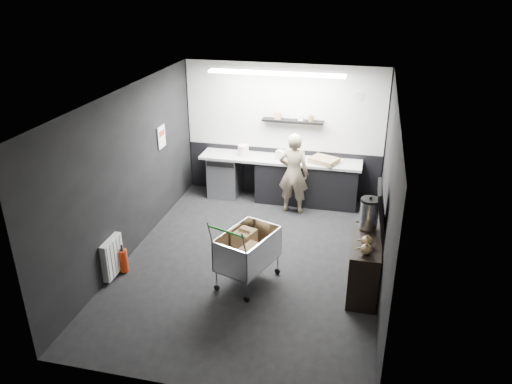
# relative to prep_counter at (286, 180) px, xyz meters

# --- Properties ---
(floor) EXTENTS (5.50, 5.50, 0.00)m
(floor) POSITION_rel_prep_counter_xyz_m (-0.14, -2.42, -0.46)
(floor) COLOR black
(floor) RESTS_ON ground
(ceiling) EXTENTS (5.50, 5.50, 0.00)m
(ceiling) POSITION_rel_prep_counter_xyz_m (-0.14, -2.42, 2.24)
(ceiling) COLOR beige
(ceiling) RESTS_ON wall_back
(wall_back) EXTENTS (5.50, 0.00, 5.50)m
(wall_back) POSITION_rel_prep_counter_xyz_m (-0.14, 0.33, 0.89)
(wall_back) COLOR black
(wall_back) RESTS_ON floor
(wall_front) EXTENTS (5.50, 0.00, 5.50)m
(wall_front) POSITION_rel_prep_counter_xyz_m (-0.14, -5.17, 0.89)
(wall_front) COLOR black
(wall_front) RESTS_ON floor
(wall_left) EXTENTS (0.00, 5.50, 5.50)m
(wall_left) POSITION_rel_prep_counter_xyz_m (-2.14, -2.42, 0.89)
(wall_left) COLOR black
(wall_left) RESTS_ON floor
(wall_right) EXTENTS (0.00, 5.50, 5.50)m
(wall_right) POSITION_rel_prep_counter_xyz_m (1.86, -2.42, 0.89)
(wall_right) COLOR black
(wall_right) RESTS_ON floor
(kitchen_wall_panel) EXTENTS (3.95, 0.02, 1.70)m
(kitchen_wall_panel) POSITION_rel_prep_counter_xyz_m (-0.14, 0.31, 1.39)
(kitchen_wall_panel) COLOR silver
(kitchen_wall_panel) RESTS_ON wall_back
(dado_panel) EXTENTS (3.95, 0.02, 1.00)m
(dado_panel) POSITION_rel_prep_counter_xyz_m (-0.14, 0.31, 0.04)
(dado_panel) COLOR black
(dado_panel) RESTS_ON wall_back
(floating_shelf) EXTENTS (1.20, 0.22, 0.04)m
(floating_shelf) POSITION_rel_prep_counter_xyz_m (0.06, 0.20, 1.16)
(floating_shelf) COLOR black
(floating_shelf) RESTS_ON wall_back
(wall_clock) EXTENTS (0.20, 0.03, 0.20)m
(wall_clock) POSITION_rel_prep_counter_xyz_m (1.26, 0.30, 1.69)
(wall_clock) COLOR silver
(wall_clock) RESTS_ON wall_back
(poster) EXTENTS (0.02, 0.30, 0.40)m
(poster) POSITION_rel_prep_counter_xyz_m (-2.12, -1.12, 1.09)
(poster) COLOR white
(poster) RESTS_ON wall_left
(poster_red_band) EXTENTS (0.02, 0.22, 0.10)m
(poster_red_band) POSITION_rel_prep_counter_xyz_m (-2.11, -1.12, 1.16)
(poster_red_band) COLOR red
(poster_red_band) RESTS_ON poster
(radiator) EXTENTS (0.10, 0.50, 0.60)m
(radiator) POSITION_rel_prep_counter_xyz_m (-2.08, -3.32, -0.11)
(radiator) COLOR silver
(radiator) RESTS_ON wall_left
(ceiling_strip) EXTENTS (2.40, 0.20, 0.04)m
(ceiling_strip) POSITION_rel_prep_counter_xyz_m (-0.14, -0.57, 2.21)
(ceiling_strip) COLOR white
(ceiling_strip) RESTS_ON ceiling
(prep_counter) EXTENTS (3.20, 0.61, 0.90)m
(prep_counter) POSITION_rel_prep_counter_xyz_m (0.00, 0.00, 0.00)
(prep_counter) COLOR black
(prep_counter) RESTS_ON floor
(person) EXTENTS (0.60, 0.41, 1.58)m
(person) POSITION_rel_prep_counter_xyz_m (0.21, -0.45, 0.33)
(person) COLOR beige
(person) RESTS_ON floor
(shopping_cart) EXTENTS (0.92, 1.21, 1.12)m
(shopping_cart) POSITION_rel_prep_counter_xyz_m (-0.05, -2.98, 0.08)
(shopping_cart) COLOR silver
(shopping_cart) RESTS_ON floor
(sideboard) EXTENTS (0.47, 1.11, 1.66)m
(sideboard) POSITION_rel_prep_counter_xyz_m (1.65, -2.78, 0.07)
(sideboard) COLOR black
(sideboard) RESTS_ON floor
(fire_extinguisher) EXTENTS (0.14, 0.14, 0.46)m
(fire_extinguisher) POSITION_rel_prep_counter_xyz_m (-1.99, -3.17, -0.23)
(fire_extinguisher) COLOR red
(fire_extinguisher) RESTS_ON floor
(cardboard_box) EXTENTS (0.62, 0.56, 0.10)m
(cardboard_box) POSITION_rel_prep_counter_xyz_m (0.74, -0.05, 0.49)
(cardboard_box) COLOR #9A7852
(cardboard_box) RESTS_ON prep_counter
(pink_tub) EXTENTS (0.22, 0.22, 0.22)m
(pink_tub) POSITION_rel_prep_counter_xyz_m (-0.88, 0.00, 0.55)
(pink_tub) COLOR white
(pink_tub) RESTS_ON prep_counter
(white_container) EXTENTS (0.24, 0.21, 0.18)m
(white_container) POSITION_rel_prep_counter_xyz_m (-0.10, -0.05, 0.53)
(white_container) COLOR silver
(white_container) RESTS_ON prep_counter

